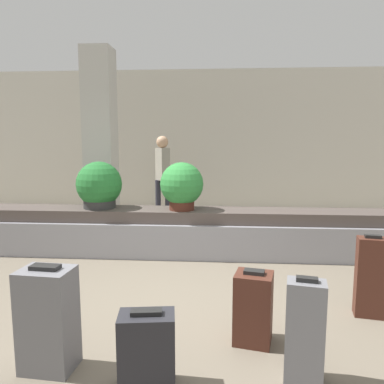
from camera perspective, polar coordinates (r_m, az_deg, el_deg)
ground_plane at (r=3.87m, az=-2.00°, el=-17.09°), size 18.00×18.00×0.00m
back_wall at (r=8.62m, az=1.66°, el=7.69°), size 18.00×0.06×3.20m
carousel at (r=5.42m, az=-0.00°, el=-6.23°), size 7.47×0.71×0.65m
pillar at (r=6.81m, az=-13.74°, el=7.41°), size 0.50×0.50×3.20m
suitcase_0 at (r=2.70m, az=-6.87°, el=-22.84°), size 0.40×0.27×0.54m
suitcase_1 at (r=3.92m, az=25.52°, el=-11.61°), size 0.28×0.21×0.78m
suitcase_2 at (r=2.80m, az=16.81°, el=-19.64°), size 0.29×0.22×0.74m
suitcase_3 at (r=2.98m, az=-21.08°, el=-17.64°), size 0.39×0.30×0.77m
suitcase_4 at (r=3.20m, az=9.32°, el=-17.01°), size 0.34×0.32×0.61m
potted_plant_0 at (r=5.27m, az=-1.57°, el=0.95°), size 0.61×0.61×0.68m
potted_plant_1 at (r=5.58m, az=-13.96°, el=0.87°), size 0.66×0.66×0.68m
traveler_0 at (r=7.62m, az=-4.50°, el=3.35°), size 0.33×0.37×1.72m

